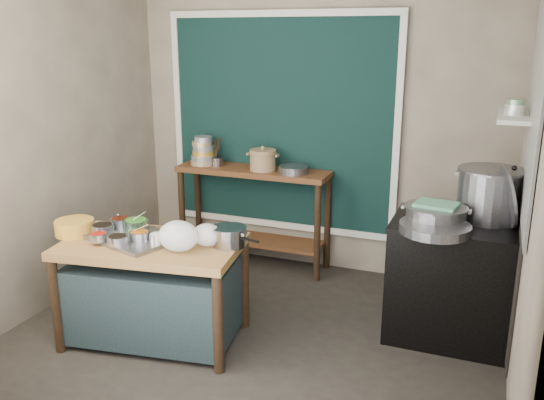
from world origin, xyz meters
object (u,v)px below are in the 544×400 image
at_px(prep_table, 154,291).
at_px(stove_block, 454,281).
at_px(yellow_basin, 75,227).
at_px(utensil_cup, 217,161).
at_px(ceramic_crock, 263,161).
at_px(stock_pot, 490,194).
at_px(condiment_tray, 133,237).
at_px(saucepan, 229,236).
at_px(back_counter, 254,217).
at_px(steamer, 436,216).

relative_size(prep_table, stove_block, 1.39).
height_order(yellow_basin, utensil_cup, utensil_cup).
bearing_deg(ceramic_crock, stock_pot, -15.94).
relative_size(condiment_tray, stock_pot, 1.33).
xyz_separation_m(yellow_basin, ceramic_crock, (0.82, 1.61, 0.23)).
relative_size(prep_table, ceramic_crock, 4.90).
xyz_separation_m(yellow_basin, utensil_cup, (0.34, 1.63, 0.19)).
distance_m(utensil_cup, stock_pot, 2.52).
xyz_separation_m(saucepan, stock_pot, (1.63, 0.85, 0.25)).
bearing_deg(back_counter, steamer, -26.62).
distance_m(prep_table, utensil_cup, 1.71).
bearing_deg(prep_table, ceramic_crock, 73.58).
relative_size(back_counter, utensil_cup, 10.86).
relative_size(condiment_tray, utensil_cup, 4.71).
xyz_separation_m(yellow_basin, stock_pot, (2.78, 1.04, 0.26)).
distance_m(back_counter, stove_block, 2.04).
relative_size(yellow_basin, utensil_cup, 2.09).
distance_m(prep_table, condiment_tray, 0.42).
distance_m(yellow_basin, stock_pot, 2.99).
bearing_deg(stock_pot, back_counter, 164.04).
distance_m(condiment_tray, ceramic_crock, 1.61).
bearing_deg(stock_pot, saucepan, -152.59).
bearing_deg(yellow_basin, utensil_cup, 78.25).
xyz_separation_m(stove_block, stock_pot, (0.18, 0.14, 0.64)).
xyz_separation_m(back_counter, saucepan, (0.44, -1.44, 0.34)).
bearing_deg(yellow_basin, prep_table, 5.47).
height_order(prep_table, back_counter, back_counter).
xyz_separation_m(back_counter, steamer, (1.74, -0.87, 0.48)).
distance_m(prep_table, stove_block, 2.17).
bearing_deg(saucepan, utensil_cup, 135.31).
bearing_deg(back_counter, prep_table, -93.62).
bearing_deg(prep_table, stock_pot, 15.74).
bearing_deg(stove_block, stock_pot, 37.81).
relative_size(stove_block, steamer, 2.07).
height_order(condiment_tray, steamer, steamer).
relative_size(back_counter, yellow_basin, 5.19).
bearing_deg(saucepan, prep_table, -149.87).
distance_m(stove_block, yellow_basin, 2.79).
relative_size(condiment_tray, ceramic_crock, 2.46).
xyz_separation_m(prep_table, yellow_basin, (-0.61, -0.06, 0.43)).
bearing_deg(steamer, stock_pot, 40.21).
xyz_separation_m(back_counter, ceramic_crock, (0.11, -0.03, 0.56)).
height_order(utensil_cup, ceramic_crock, ceramic_crock).
bearing_deg(stock_pot, condiment_tray, -157.28).
bearing_deg(steamer, stove_block, 42.72).
bearing_deg(condiment_tray, back_counter, 80.63).
bearing_deg(ceramic_crock, prep_table, -97.78).
relative_size(yellow_basin, ceramic_crock, 1.09).
bearing_deg(stock_pot, stove_block, -142.19).
bearing_deg(steamer, yellow_basin, -162.69).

